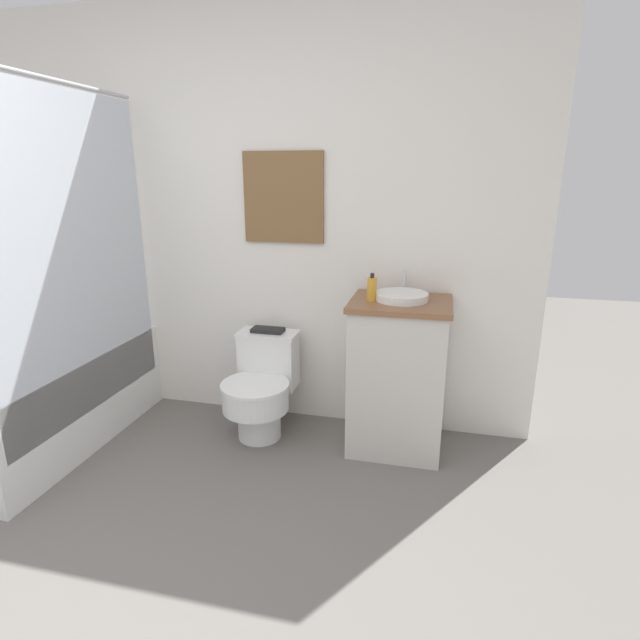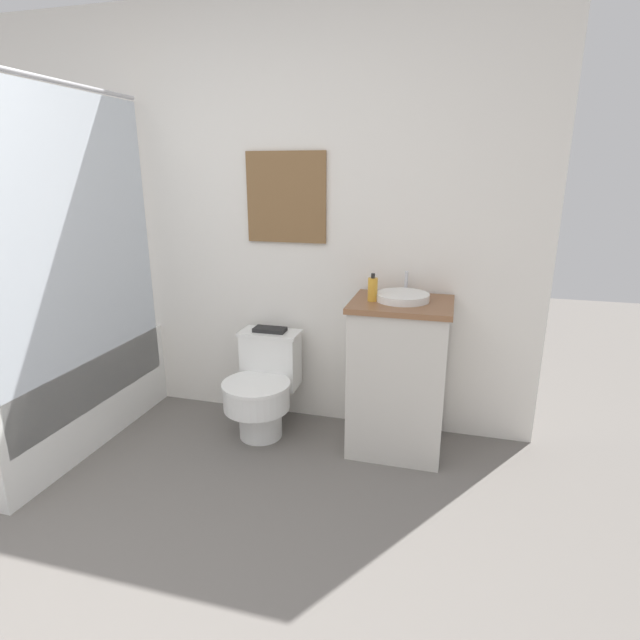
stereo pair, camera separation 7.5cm
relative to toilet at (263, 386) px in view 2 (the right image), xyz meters
The scene contains 7 objects.
wall_back 1.02m from the toilet, 123.49° to the left, with size 3.59×0.07×2.50m.
shower_area 1.23m from the toilet, 161.59° to the right, with size 0.65×1.35×1.98m.
toilet is the anchor object (origin of this frame).
vanity 0.82m from the toilet, ahead, with size 0.55×0.47×0.88m.
sink 1.00m from the toilet, ahead, with size 0.29×0.32×0.13m.
soap_bottle 0.91m from the toilet, ahead, with size 0.05×0.05×0.15m.
book_on_tank 0.35m from the toilet, 90.00° to the left, with size 0.20×0.10×0.02m.
Camera 2 is at (1.27, -0.75, 1.54)m, focal length 28.00 mm.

